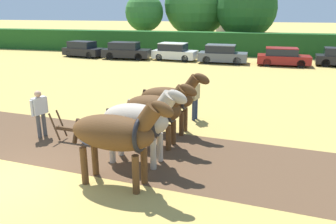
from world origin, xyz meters
The scene contains 18 objects.
ground_plane centered at (0.00, 0.00, 0.00)m, with size 240.00×240.00×0.00m, color tan.
plowed_furrow_strip centered at (-1.82, 3.14, 0.00)m, with size 31.94×3.89×0.01m, color brown.
hedgerow centered at (0.00, 27.30, 1.11)m, with size 65.88×1.86×2.23m, color #1E511E.
tree_far_left centered at (-6.22, 31.21, 4.06)m, with size 4.40×4.40×6.28m.
tree_left centered at (-0.51, 33.58, 4.98)m, with size 7.54×7.54×8.75m.
tree_center_left centered at (5.29, 31.61, 4.49)m, with size 6.52×6.52×7.75m.
draft_horse_lead_left centered at (2.88, 0.64, 1.43)m, with size 2.92×1.15×2.46m.
draft_horse_lead_right centered at (3.01, 2.01, 1.35)m, with size 2.73×1.18×2.41m.
draft_horse_trail_left centered at (3.13, 3.38, 1.28)m, with size 2.62×1.13×2.27m.
draft_horse_trail_right centered at (3.26, 4.76, 1.29)m, with size 2.75×1.04×2.37m.
plow centered at (0.39, 2.94, 0.32)m, with size 1.60×0.49×1.13m.
farmer_at_plow centered at (-1.07, 3.12, 1.00)m, with size 0.36×0.65×1.71m.
farmer_beside_team centered at (3.94, 6.37, 1.02)m, with size 0.33×0.67×1.74m.
parked_car_far_left centered at (-9.70, 22.59, 0.71)m, with size 4.27×2.51×1.48m.
parked_car_left centered at (-5.16, 22.24, 0.74)m, with size 4.45×1.90×1.53m.
parked_car_center_left centered at (-0.65, 22.57, 0.73)m, with size 4.10×2.24×1.53m.
parked_car_center centered at (3.69, 21.89, 0.75)m, with size 4.11×1.91×1.55m.
parked_car_center_right centered at (8.62, 21.75, 0.70)m, with size 4.18×1.94×1.45m.
Camera 1 is at (6.00, -6.50, 4.41)m, focal length 35.00 mm.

